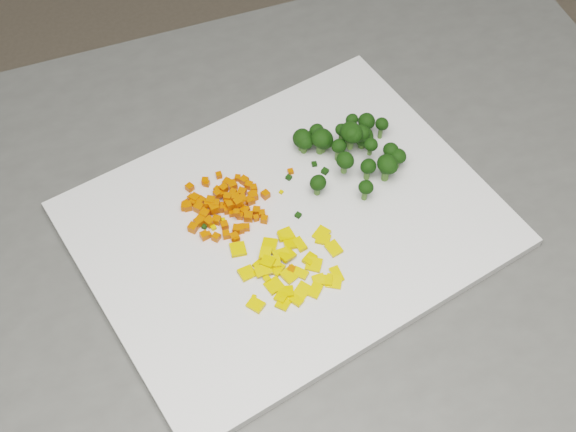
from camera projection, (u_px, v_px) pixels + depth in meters
counter_block at (278, 383)px, 1.29m from camera, size 1.19×0.98×0.90m
cutting_board at (288, 224)px, 0.92m from camera, size 0.48×0.39×0.01m
carrot_pile at (225, 200)px, 0.91m from camera, size 0.10×0.10×0.03m
pepper_pile at (286, 263)px, 0.87m from camera, size 0.12×0.12×0.02m
broccoli_pile at (347, 147)px, 0.94m from camera, size 0.12×0.12×0.06m
carrot_cube_0 at (232, 214)px, 0.91m from camera, size 0.01×0.01×0.01m
carrot_cube_1 at (217, 194)px, 0.92m from camera, size 0.01×0.01×0.01m
carrot_cube_2 at (217, 220)px, 0.91m from camera, size 0.01×0.01×0.01m
carrot_cube_3 at (233, 192)px, 0.92m from camera, size 0.01×0.01×0.01m
carrot_cube_4 at (200, 202)px, 0.92m from camera, size 0.01×0.01×0.01m
carrot_cube_5 at (223, 188)px, 0.92m from camera, size 0.01×0.01×0.01m
carrot_cube_6 at (227, 197)px, 0.92m from camera, size 0.01×0.01×0.01m
carrot_cube_7 at (228, 197)px, 0.91m from camera, size 0.01×0.01×0.01m
carrot_cube_8 at (265, 195)px, 0.93m from camera, size 0.01×0.01×0.01m
carrot_cube_9 at (247, 227)px, 0.90m from camera, size 0.01×0.01×0.01m
carrot_cube_10 at (193, 228)px, 0.90m from camera, size 0.01×0.01×0.01m
carrot_cube_11 at (224, 193)px, 0.93m from camera, size 0.01×0.01×0.01m
carrot_cube_12 at (226, 235)px, 0.90m from camera, size 0.01×0.01×0.01m
carrot_cube_13 at (254, 188)px, 0.93m from camera, size 0.01×0.01×0.01m
carrot_cube_14 at (190, 187)px, 0.93m from camera, size 0.01×0.01×0.01m
carrot_cube_15 at (242, 200)px, 0.92m from camera, size 0.01×0.01×0.01m
carrot_cube_16 at (235, 201)px, 0.92m from camera, size 0.01×0.01×0.01m
carrot_cube_17 at (191, 198)px, 0.93m from camera, size 0.01×0.01×0.01m
carrot_cube_18 at (229, 205)px, 0.91m from camera, size 0.01×0.01×0.01m
carrot_cube_19 at (240, 216)px, 0.91m from camera, size 0.01×0.01×0.01m
carrot_cube_20 at (235, 205)px, 0.91m from camera, size 0.01×0.01×0.01m
carrot_cube_21 at (198, 201)px, 0.92m from camera, size 0.01×0.01×0.01m
carrot_cube_22 at (227, 209)px, 0.92m from camera, size 0.01×0.01×0.01m
carrot_cube_23 at (262, 214)px, 0.91m from camera, size 0.01×0.01×0.01m
carrot_cube_24 at (238, 203)px, 0.91m from camera, size 0.01×0.01×0.01m
carrot_cube_25 at (235, 198)px, 0.91m from camera, size 0.01×0.01×0.01m
carrot_cube_26 at (208, 235)px, 0.90m from camera, size 0.01×0.01×0.01m
carrot_cube_27 at (254, 195)px, 0.93m from camera, size 0.01×0.01×0.01m
carrot_cube_28 at (203, 210)px, 0.92m from camera, size 0.01×0.01×0.01m
carrot_cube_29 at (214, 208)px, 0.91m from camera, size 0.01×0.01×0.01m
carrot_cube_30 at (221, 194)px, 0.92m from camera, size 0.01×0.01×0.01m
carrot_cube_31 at (228, 202)px, 0.91m from camera, size 0.01×0.01×0.01m
carrot_cube_32 at (207, 203)px, 0.91m from camera, size 0.01×0.01×0.01m
carrot_cube_33 at (242, 198)px, 0.92m from camera, size 0.01×0.01×0.01m
carrot_cube_34 at (199, 208)px, 0.92m from camera, size 0.01×0.01×0.01m
carrot_cube_35 at (238, 178)px, 0.94m from camera, size 0.01×0.01×0.01m
carrot_cube_36 at (199, 222)px, 0.91m from camera, size 0.01×0.01×0.01m
carrot_cube_37 at (225, 225)px, 0.90m from camera, size 0.01×0.01×0.01m
carrot_cube_38 at (253, 196)px, 0.93m from camera, size 0.01×0.01×0.01m
carrot_cube_39 at (205, 181)px, 0.94m from camera, size 0.01×0.01×0.01m
carrot_cube_40 at (232, 185)px, 0.94m from camera, size 0.01×0.01×0.01m
carrot_cube_41 at (264, 219)px, 0.91m from camera, size 0.01×0.01×0.01m
carrot_cube_42 at (193, 202)px, 0.92m from camera, size 0.01×0.01×0.01m
carrot_cube_43 at (234, 237)px, 0.89m from camera, size 0.01×0.01×0.01m
carrot_cube_44 at (195, 198)px, 0.92m from camera, size 0.01×0.01×0.01m
carrot_cube_45 at (227, 183)px, 0.94m from camera, size 0.01×0.01×0.01m
carrot_cube_46 at (256, 218)px, 0.91m from camera, size 0.01×0.01×0.01m
carrot_cube_47 at (188, 206)px, 0.92m from camera, size 0.01×0.01×0.01m
carrot_cube_48 at (236, 238)px, 0.89m from camera, size 0.01×0.01×0.01m
carrot_cube_49 at (209, 222)px, 0.91m from camera, size 0.01×0.01×0.01m
carrot_cube_50 at (201, 219)px, 0.91m from camera, size 0.01×0.01×0.01m
carrot_cube_51 at (237, 229)px, 0.90m from camera, size 0.01×0.01×0.01m
carrot_cube_52 at (244, 211)px, 0.91m from camera, size 0.01×0.01×0.01m
carrot_cube_53 at (216, 237)px, 0.89m from camera, size 0.01×0.01×0.01m
carrot_cube_54 at (227, 207)px, 0.92m from camera, size 0.01×0.01×0.01m
carrot_cube_55 at (219, 208)px, 0.92m from camera, size 0.01×0.01×0.01m
carrot_cube_56 at (204, 236)px, 0.89m from camera, size 0.01×0.01×0.01m
carrot_cube_57 at (249, 201)px, 0.92m from camera, size 0.01×0.01×0.01m
carrot_cube_58 at (251, 200)px, 0.92m from camera, size 0.01×0.01×0.01m
carrot_cube_59 at (248, 217)px, 0.91m from camera, size 0.01×0.01×0.01m
carrot_cube_60 at (186, 203)px, 0.92m from camera, size 0.01×0.01×0.01m
carrot_cube_61 at (242, 193)px, 0.93m from camera, size 0.01×0.01×0.01m
carrot_cube_62 at (201, 201)px, 0.92m from camera, size 0.01×0.01×0.01m
carrot_cube_63 at (249, 185)px, 0.94m from camera, size 0.01×0.01×0.01m
carrot_cube_64 at (198, 201)px, 0.92m from camera, size 0.01×0.01×0.01m
carrot_cube_65 at (242, 203)px, 0.91m from camera, size 0.01×0.01×0.01m
carrot_cube_66 at (240, 229)px, 0.90m from camera, size 0.01×0.01×0.01m
carrot_cube_67 at (217, 190)px, 0.92m from camera, size 0.01×0.01×0.01m
carrot_cube_68 at (228, 205)px, 0.92m from camera, size 0.01×0.01×0.01m
carrot_cube_69 at (194, 202)px, 0.92m from camera, size 0.01×0.01×0.01m
carrot_cube_70 at (216, 204)px, 0.91m from camera, size 0.01×0.01×0.01m
carrot_cube_71 at (207, 183)px, 0.94m from camera, size 0.01×0.01×0.01m
carrot_cube_72 at (205, 214)px, 0.91m from camera, size 0.01×0.01×0.01m
carrot_cube_73 at (244, 181)px, 0.94m from camera, size 0.01×0.01×0.01m
carrot_cube_74 at (236, 213)px, 0.91m from camera, size 0.01×0.01×0.01m
carrot_cube_75 at (252, 196)px, 0.93m from camera, size 0.01×0.01×0.01m
carrot_cube_76 at (211, 201)px, 0.91m from camera, size 0.01×0.01×0.01m
carrot_cube_77 at (247, 210)px, 0.92m from camera, size 0.01×0.01×0.01m
carrot_cube_78 at (185, 207)px, 0.92m from camera, size 0.01×0.01×0.01m
carrot_cube_79 at (237, 213)px, 0.90m from camera, size 0.01×0.01×0.01m
carrot_cube_80 at (257, 211)px, 0.91m from camera, size 0.01×0.01×0.01m
carrot_cube_81 at (219, 175)px, 0.95m from camera, size 0.01×0.01×0.01m
pepper_chunk_0 at (337, 274)px, 0.87m from camera, size 0.02×0.02×0.00m
pepper_chunk_1 at (315, 291)px, 0.86m from camera, size 0.02×0.02×0.01m
pepper_chunk_2 at (263, 270)px, 0.87m from camera, size 0.02×0.02×0.01m
pepper_chunk_3 at (281, 253)px, 0.88m from camera, size 0.02×0.02×0.00m
pepper_chunk_4 at (334, 281)px, 0.86m from camera, size 0.02×0.02×0.01m
pepper_chunk_5 at (323, 239)px, 0.89m from camera, size 0.02×0.02×0.00m
pepper_chunk_6 at (334, 249)px, 0.89m from camera, size 0.02×0.02×0.01m
pepper_chunk_7 at (286, 292)px, 0.86m from camera, size 0.02×0.02×0.01m
pepper_chunk_8 at (297, 301)px, 0.85m from camera, size 0.01×0.02×0.01m
pepper_chunk_9 at (265, 253)px, 0.88m from camera, size 0.02×0.02×0.01m
pepper_chunk_10 at (326, 280)px, 0.86m from camera, size 0.02×0.02×0.01m
pepper_chunk_11 at (268, 262)px, 0.87m from camera, size 0.02×0.02×0.01m
pepper_chunk_12 at (274, 286)px, 0.86m from camera, size 0.02×0.02×0.00m
pepper_chunk_13 at (291, 274)px, 0.87m from camera, size 0.02×0.02×0.01m
pepper_chunk_14 at (285, 236)px, 0.90m from camera, size 0.02×0.02×0.01m
pepper_chunk_15 at (310, 259)px, 0.88m from camera, size 0.02×0.02×0.01m
pepper_chunk_16 at (321, 234)px, 0.90m from camera, size 0.02×0.02×0.01m
pepper_chunk_17 at (302, 291)px, 0.86m from camera, size 0.02×0.02×0.01m
pepper_chunk_18 at (284, 303)px, 0.85m from camera, size 0.02×0.02×0.00m
pepper_chunk_19 at (314, 265)px, 0.88m from camera, size 0.02×0.02×0.01m
pepper_chunk_20 at (300, 244)px, 0.89m from camera, size 0.01×0.02×0.01m
pepper_chunk_21 at (238, 249)px, 0.89m from camera, size 0.02×0.02×0.01m
pepper_chunk_22 at (261, 265)px, 0.88m from camera, size 0.02×0.02×0.01m
pepper_chunk_23 at (300, 273)px, 0.87m from camera, size 0.02×0.02×0.01m
pepper_chunk_24 at (247, 273)px, 0.87m from camera, size 0.02×0.02×0.01m
pepper_chunk_25 at (274, 262)px, 0.87m from camera, size 0.02×0.02×0.01m
pepper_chunk_26 at (275, 268)px, 0.87m from camera, size 0.02×0.02×0.01m
pepper_chunk_27 at (282, 296)px, 0.85m from camera, size 0.02×0.02×0.01m
pepper_chunk_28 at (290, 243)px, 0.89m from camera, size 0.02×0.02×0.01m
pepper_chunk_29 at (256, 305)px, 0.85m from camera, size 0.02×0.02×0.01m
pepper_chunk_30 at (286, 234)px, 0.90m from camera, size 0.02×0.02×0.01m
pepper_chunk_31 at (319, 279)px, 0.86m from camera, size 0.02×0.02×0.01m
pepper_chunk_32 at (287, 255)px, 0.88m from camera, size 0.02×0.02×0.01m
pepper_chunk_33 at (269, 245)px, 0.89m from camera, size 0.02×0.02×0.01m
broccoli_floret_0 at (366, 124)px, 0.98m from camera, size 0.03×0.03×0.03m
broccoli_floret_1 at (351, 125)px, 0.98m from camera, size 0.02×0.02×0.03m
broccoli_floret_2 at (390, 154)px, 0.95m from camera, size 0.02×0.02×0.03m
broccoli_floret_3 at (397, 160)px, 0.95m from camera, size 0.03×0.03×0.03m
broccoli_floret_4 at (350, 136)px, 0.95m from camera, size 0.04×0.04×0.03m
broccoli_floret_5 at (317, 186)px, 0.92m from camera, size 0.03×0.03×0.03m
broccoli_floret_6 at (385, 171)px, 0.94m from camera, size 0.02×0.02×0.02m
broccoli_floret_7 at (351, 139)px, 0.94m from camera, size 0.03×0.03×0.03m
broccoli_floret_8 at (362, 139)px, 0.96m from camera, size 0.03×0.03×0.03m
broccoli_floret_9 at (338, 151)px, 0.95m from camera, size 0.03×0.03×0.03m
broccoli_floret_10 at (365, 191)px, 0.92m from camera, size 0.02×0.02×0.03m
broccoli_floret_11 at (341, 133)px, 0.96m from camera, size 0.02×0.02×0.02m
broccoli_floret_12 at (302, 141)px, 0.96m from camera, size 0.03×0.03×0.03m
broccoli_floret_13 at (370, 148)px, 0.94m from camera, size 0.02×0.02×0.02m
broccoli_floret_14 at (381, 129)px, 0.97m from camera, size 0.02×0.02×0.03m
broccoli_floret_15 at (344, 164)px, 0.93m from camera, size 0.03×0.03×0.03m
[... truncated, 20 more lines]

